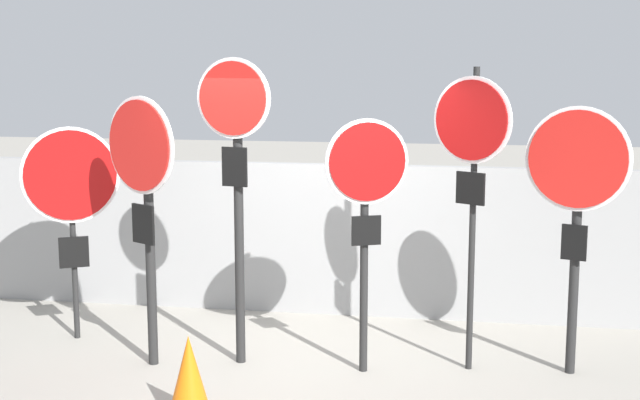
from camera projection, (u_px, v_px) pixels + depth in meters
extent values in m
plane|color=gray|center=(303.00, 362.00, 7.89)|extent=(40.00, 40.00, 0.00)
cube|color=gray|center=(330.00, 239.00, 9.26)|extent=(7.62, 0.12, 1.58)
cylinder|color=black|center=(73.00, 236.00, 8.41)|extent=(0.05, 0.05, 2.00)
cylinder|color=white|center=(70.00, 175.00, 8.27)|extent=(0.81, 0.44, 0.90)
cylinder|color=#AD0F0F|center=(71.00, 175.00, 8.25)|extent=(0.76, 0.41, 0.84)
cube|color=black|center=(74.00, 252.00, 8.38)|extent=(0.25, 0.15, 0.29)
cylinder|color=black|center=(150.00, 246.00, 7.68)|extent=(0.08, 0.08, 2.12)
cylinder|color=white|center=(141.00, 145.00, 7.49)|extent=(0.73, 0.44, 0.83)
cylinder|color=red|center=(139.00, 146.00, 7.47)|extent=(0.68, 0.41, 0.77)
cube|color=black|center=(143.00, 224.00, 7.59)|extent=(0.24, 0.16, 0.34)
cylinder|color=black|center=(239.00, 218.00, 7.69)|extent=(0.08, 0.08, 2.59)
cylinder|color=white|center=(234.00, 98.00, 7.46)|extent=(0.67, 0.17, 0.68)
cylinder|color=red|center=(233.00, 98.00, 7.45)|extent=(0.61, 0.15, 0.62)
cube|color=black|center=(235.00, 167.00, 7.56)|extent=(0.23, 0.07, 0.34)
cylinder|color=black|center=(364.00, 248.00, 7.50)|extent=(0.07, 0.07, 2.17)
cylinder|color=white|center=(367.00, 162.00, 7.33)|extent=(0.66, 0.30, 0.71)
cylinder|color=#AD0F0F|center=(368.00, 162.00, 7.31)|extent=(0.61, 0.28, 0.65)
cube|color=black|center=(366.00, 231.00, 7.42)|extent=(0.24, 0.12, 0.25)
cylinder|color=black|center=(473.00, 222.00, 7.52)|extent=(0.05, 0.05, 2.59)
cylinder|color=white|center=(472.00, 120.00, 7.34)|extent=(0.64, 0.38, 0.73)
cylinder|color=#AD0F0F|center=(471.00, 120.00, 7.33)|extent=(0.59, 0.35, 0.67)
cube|color=black|center=(470.00, 188.00, 7.43)|extent=(0.24, 0.15, 0.27)
cylinder|color=black|center=(575.00, 256.00, 7.47)|extent=(0.08, 0.08, 2.05)
cylinder|color=white|center=(578.00, 159.00, 7.28)|extent=(0.83, 0.29, 0.87)
cylinder|color=red|center=(578.00, 159.00, 7.26)|extent=(0.77, 0.28, 0.81)
cube|color=black|center=(574.00, 243.00, 7.39)|extent=(0.21, 0.09, 0.30)
cone|color=orange|center=(189.00, 376.00, 6.59)|extent=(0.33, 0.33, 0.63)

